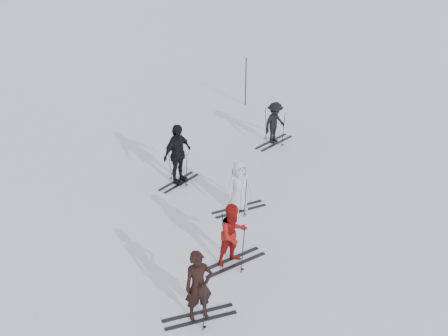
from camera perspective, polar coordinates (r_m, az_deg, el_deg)
name	(u,v)px	position (r m, az deg, el deg)	size (l,w,h in m)	color
ground	(204,210)	(16.76, -2.01, -4.32)	(120.00, 120.00, 0.00)	silver
skier_near_dark	(199,287)	(12.56, -2.60, -11.96)	(0.64, 0.42, 1.74)	black
skier_red	(233,235)	(14.16, 0.94, -6.85)	(0.83, 0.64, 1.70)	maroon
skier_grey	(239,186)	(16.40, 1.56, -1.88)	(0.77, 0.50, 1.58)	silver
skier_uphill_left	(177,155)	(17.81, -4.75, 1.34)	(1.18, 0.49, 2.01)	black
skier_uphill_far	(275,123)	(20.71, 5.17, 4.55)	(1.01, 0.58, 1.56)	black
skis_near_dark	(199,295)	(12.71, -2.58, -12.79)	(0.92, 1.73, 1.26)	black
skis_red	(233,241)	(14.26, 0.93, -7.41)	(0.99, 1.87, 1.36)	black
skis_grey	(239,191)	(16.48, 1.56, -2.37)	(0.91, 1.72, 1.25)	black
skis_uphill_left	(178,166)	(17.99, -4.70, 0.17)	(0.86, 1.63, 1.19)	black
skis_uphill_far	(275,126)	(20.75, 5.16, 4.27)	(0.97, 1.84, 1.34)	black
piste_marker	(246,82)	(24.19, 2.22, 8.77)	(0.05, 0.05, 2.10)	black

